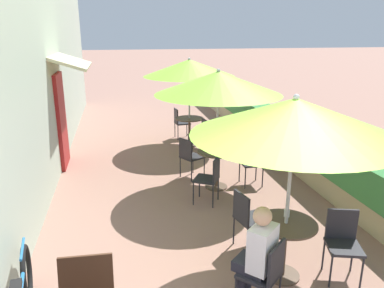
# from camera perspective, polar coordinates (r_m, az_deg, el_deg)

# --- Properties ---
(cafe_facade_wall) EXTENTS (0.98, 13.91, 4.20)m
(cafe_facade_wall) POSITION_cam_1_polar(r_m,az_deg,el_deg) (9.30, -20.38, 10.35)
(cafe_facade_wall) COLOR #B2C1AD
(cafe_facade_wall) RESTS_ON ground_plane
(planter_hedge) EXTENTS (0.60, 12.91, 1.01)m
(planter_hedge) POSITION_cam_1_polar(r_m,az_deg,el_deg) (10.27, 11.21, 2.80)
(planter_hedge) COLOR tan
(planter_hedge) RESTS_ON ground_plane
(patio_table_near) EXTENTS (0.76, 0.76, 0.75)m
(patio_table_near) POSITION_cam_1_polar(r_m,az_deg,el_deg) (4.89, 13.96, -13.75)
(patio_table_near) COLOR brown
(patio_table_near) RESTS_ON ground_plane
(patio_umbrella_near) EXTENTS (2.36, 2.36, 2.33)m
(patio_umbrella_near) POSITION_cam_1_polar(r_m,az_deg,el_deg) (4.33, 15.39, 3.99)
(patio_umbrella_near) COLOR #B7B7BC
(patio_umbrella_near) RESTS_ON ground_plane
(cafe_chair_near_left) EXTENTS (0.57, 0.57, 0.87)m
(cafe_chair_near_left) POSITION_cam_1_polar(r_m,az_deg,el_deg) (4.31, 11.20, -18.48)
(cafe_chair_near_left) COLOR #232328
(cafe_chair_near_left) RESTS_ON ground_plane
(seated_patron_near_left) EXTENTS (0.51, 0.51, 1.25)m
(seated_patron_near_left) POSITION_cam_1_polar(r_m,az_deg,el_deg) (4.25, 9.91, -16.18)
(seated_patron_near_left) COLOR #23232D
(seated_patron_near_left) RESTS_ON ground_plane
(cafe_chair_near_right) EXTENTS (0.50, 0.50, 0.87)m
(cafe_chair_near_right) POSITION_cam_1_polar(r_m,az_deg,el_deg) (5.12, 21.99, -13.30)
(cafe_chair_near_right) COLOR #232328
(cafe_chair_near_right) RESTS_ON ground_plane
(cafe_chair_near_back) EXTENTS (0.48, 0.48, 0.87)m
(cafe_chair_near_back) POSITION_cam_1_polar(r_m,az_deg,el_deg) (5.36, 8.46, -10.77)
(cafe_chair_near_back) COLOR #232328
(cafe_chair_near_back) RESTS_ON ground_plane
(coffee_cup_near) EXTENTS (0.07, 0.07, 0.09)m
(coffee_cup_near) POSITION_cam_1_polar(r_m,az_deg,el_deg) (4.91, 14.24, -10.20)
(coffee_cup_near) COLOR white
(coffee_cup_near) RESTS_ON patio_table_near
(patio_table_mid) EXTENTS (0.76, 0.76, 0.75)m
(patio_table_mid) POSITION_cam_1_polar(r_m,az_deg,el_deg) (7.31, 3.77, -2.70)
(patio_table_mid) COLOR brown
(patio_table_mid) RESTS_ON ground_plane
(patio_umbrella_mid) EXTENTS (2.36, 2.36, 2.33)m
(patio_umbrella_mid) POSITION_cam_1_polar(r_m,az_deg,el_deg) (6.95, 4.02, 9.26)
(patio_umbrella_mid) COLOR #B7B7BC
(patio_umbrella_mid) RESTS_ON ground_plane
(cafe_chair_mid_left) EXTENTS (0.40, 0.40, 0.87)m
(cafe_chair_mid_left) POSITION_cam_1_polar(r_m,az_deg,el_deg) (7.60, 8.86, -2.27)
(cafe_chair_mid_left) COLOR #232328
(cafe_chair_mid_left) RESTS_ON ground_plane
(cafe_chair_mid_right) EXTENTS (0.55, 0.55, 0.87)m
(cafe_chair_mid_right) POSITION_cam_1_polar(r_m,az_deg,el_deg) (7.76, -0.39, -1.64)
(cafe_chair_mid_right) COLOR #232328
(cafe_chair_mid_right) RESTS_ON ground_plane
(cafe_chair_mid_back) EXTENTS (0.55, 0.55, 0.87)m
(cafe_chair_mid_back) POSITION_cam_1_polar(r_m,az_deg,el_deg) (6.65, 2.80, -4.92)
(cafe_chair_mid_back) COLOR #232328
(cafe_chair_mid_back) RESTS_ON ground_plane
(coffee_cup_mid) EXTENTS (0.07, 0.07, 0.09)m
(coffee_cup_mid) POSITION_cam_1_polar(r_m,az_deg,el_deg) (7.19, 5.17, -0.89)
(coffee_cup_mid) COLOR #232328
(coffee_cup_mid) RESTS_ON patio_table_mid
(patio_table_far) EXTENTS (0.76, 0.76, 0.75)m
(patio_table_far) POSITION_cam_1_polar(r_m,az_deg,el_deg) (10.02, -0.40, 2.78)
(patio_table_far) COLOR brown
(patio_table_far) RESTS_ON ground_plane
(patio_umbrella_far) EXTENTS (2.36, 2.36, 2.33)m
(patio_umbrella_far) POSITION_cam_1_polar(r_m,az_deg,el_deg) (9.76, -0.42, 11.52)
(patio_umbrella_far) COLOR #B7B7BC
(patio_umbrella_far) RESTS_ON ground_plane
(cafe_chair_far_left) EXTENTS (0.43, 0.43, 0.87)m
(cafe_chair_far_left) POSITION_cam_1_polar(r_m,az_deg,el_deg) (10.68, -1.87, 3.55)
(cafe_chair_far_left) COLOR #232328
(cafe_chair_far_left) RESTS_ON ground_plane
(cafe_chair_far_right) EXTENTS (0.43, 0.43, 0.87)m
(cafe_chair_far_right) POSITION_cam_1_polar(r_m,az_deg,el_deg) (9.38, 1.26, 1.65)
(cafe_chair_far_right) COLOR #232328
(cafe_chair_far_right) RESTS_ON ground_plane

